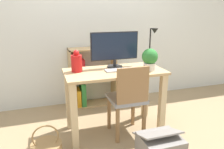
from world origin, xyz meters
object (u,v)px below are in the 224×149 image
at_px(monitor, 115,47).
at_px(storage_box, 160,148).
at_px(vase, 77,62).
at_px(bookshelf, 85,79).
at_px(potted_plant, 150,59).
at_px(desk_lamp, 152,44).
at_px(chair, 128,98).
at_px(keyboard, 122,70).

height_order(monitor, storage_box, monitor).
distance_m(vase, bookshelf, 0.91).
bearing_deg(potted_plant, storage_box, -104.13).
bearing_deg(vase, bookshelf, 73.73).
height_order(desk_lamp, storage_box, desk_lamp).
xyz_separation_m(monitor, chair, (0.06, -0.32, -0.53)).
xyz_separation_m(keyboard, storage_box, (0.16, -0.66, -0.64)).
distance_m(keyboard, desk_lamp, 0.48).
bearing_deg(bookshelf, potted_plant, -58.04).
relative_size(desk_lamp, potted_plant, 1.87).
distance_m(potted_plant, storage_box, 0.97).
distance_m(potted_plant, bookshelf, 1.22).
distance_m(monitor, bookshelf, 0.95).
bearing_deg(desk_lamp, keyboard, -177.18).
bearing_deg(storage_box, potted_plant, 75.87).
bearing_deg(monitor, chair, -79.88).
xyz_separation_m(vase, desk_lamp, (0.89, -0.09, 0.18)).
bearing_deg(potted_plant, keyboard, 164.91).
relative_size(desk_lamp, chair, 0.54).
height_order(chair, storage_box, chair).
height_order(monitor, desk_lamp, desk_lamp).
xyz_separation_m(vase, potted_plant, (0.82, -0.19, 0.03)).
relative_size(monitor, vase, 2.37).
distance_m(monitor, storage_box, 1.23).
height_order(keyboard, desk_lamp, desk_lamp).
xyz_separation_m(vase, bookshelf, (0.22, 0.76, -0.45)).
height_order(monitor, potted_plant, monitor).
height_order(vase, desk_lamp, desk_lamp).
xyz_separation_m(vase, chair, (0.53, -0.26, -0.39)).
relative_size(vase, desk_lamp, 0.53).
bearing_deg(bookshelf, desk_lamp, -51.77).
bearing_deg(bookshelf, monitor, -70.08).
distance_m(monitor, keyboard, 0.29).
relative_size(monitor, bookshelf, 0.65).
height_order(keyboard, bookshelf, bookshelf).
bearing_deg(bookshelf, chair, -73.07).
bearing_deg(storage_box, desk_lamp, 72.04).
xyz_separation_m(monitor, desk_lamp, (0.42, -0.15, 0.05)).
bearing_deg(monitor, desk_lamp, -20.17).
bearing_deg(vase, storage_box, -49.00).
bearing_deg(storage_box, chair, 105.17).
bearing_deg(keyboard, vase, 167.79).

